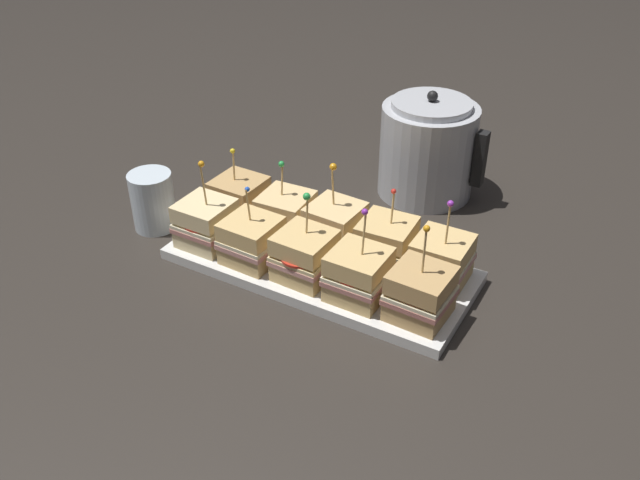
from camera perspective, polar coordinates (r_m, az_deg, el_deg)
The scene contains 14 objects.
ground_plane at distance 1.12m, azimuth -0.00°, elevation -2.50°, with size 6.00×6.00×0.00m, color #2D2823.
serving_platter at distance 1.11m, azimuth -0.00°, elevation -2.13°, with size 0.50×0.21×0.02m.
sandwich_front_far_left at distance 1.15m, azimuth -9.59°, elevation 1.40°, with size 0.09×0.09×0.16m.
sandwich_front_left at distance 1.10m, azimuth -5.78°, elevation -0.02°, with size 0.09×0.09×0.13m.
sandwich_front_center at distance 1.05m, azimuth -1.24°, elevation -1.33°, with size 0.09×0.09×0.15m.
sandwich_front_right at distance 1.01m, azimuth 3.26°, elevation -2.94°, with size 0.09×0.09×0.15m.
sandwich_front_far_right at distance 0.98m, azimuth 8.43°, elevation -4.50°, with size 0.09×0.09×0.16m.
sandwich_back_far_left at distance 1.21m, azimuth -6.79°, elevation 3.39°, with size 0.09×0.09×0.14m.
sandwich_back_left at distance 1.16m, azimuth -2.89°, elevation 2.17°, with size 0.09×0.09×0.14m.
sandwich_back_center at distance 1.12m, azimuth 1.22°, elevation 1.17°, with size 0.09×0.09×0.15m.
sandwich_back_right at distance 1.09m, azimuth 5.59°, elevation -0.28°, with size 0.09×0.09×0.14m.
sandwich_back_far_right at distance 1.06m, azimuth 10.18°, elevation -1.63°, with size 0.09×0.09×0.15m.
kettle_steel at distance 1.31m, azimuth 9.07°, elevation 7.58°, with size 0.20×0.18×0.21m.
drinking_glass at distance 1.24m, azimuth -13.90°, elevation 3.22°, with size 0.08×0.08×0.11m.
Camera 1 is at (0.45, -0.79, 0.66)m, focal length 38.00 mm.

